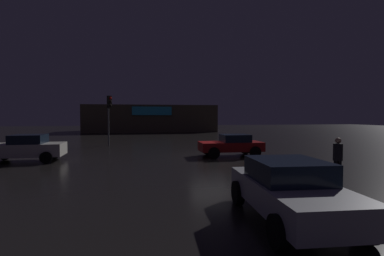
{
  "coord_description": "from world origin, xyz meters",
  "views": [
    {
      "loc": [
        -4.32,
        -16.94,
        2.49
      ],
      "look_at": [
        0.25,
        7.91,
        1.43
      ],
      "focal_mm": 26.48,
      "sensor_mm": 36.0,
      "label": 1
    }
  ],
  "objects_px": {
    "car_near": "(232,145)",
    "car_far": "(25,148)",
    "traffic_signal_opposite": "(109,109)",
    "car_crossing": "(290,189)",
    "pedestrian": "(338,156)",
    "store_building": "(151,118)"
  },
  "relations": [
    {
      "from": "car_far",
      "to": "pedestrian",
      "type": "height_order",
      "value": "pedestrian"
    },
    {
      "from": "pedestrian",
      "to": "car_crossing",
      "type": "bearing_deg",
      "value": -139.32
    },
    {
      "from": "car_near",
      "to": "car_far",
      "type": "xyz_separation_m",
      "value": [
        -11.78,
        0.06,
        0.04
      ]
    },
    {
      "from": "car_crossing",
      "to": "pedestrian",
      "type": "bearing_deg",
      "value": 40.68
    },
    {
      "from": "store_building",
      "to": "pedestrian",
      "type": "distance_m",
      "value": 38.52
    },
    {
      "from": "traffic_signal_opposite",
      "to": "car_near",
      "type": "distance_m",
      "value": 11.6
    },
    {
      "from": "traffic_signal_opposite",
      "to": "car_far",
      "type": "bearing_deg",
      "value": -114.93
    },
    {
      "from": "car_far",
      "to": "car_crossing",
      "type": "distance_m",
      "value": 14.43
    },
    {
      "from": "car_crossing",
      "to": "pedestrian",
      "type": "distance_m",
      "value": 5.03
    },
    {
      "from": "traffic_signal_opposite",
      "to": "car_far",
      "type": "relative_size",
      "value": 1.04
    },
    {
      "from": "car_far",
      "to": "car_crossing",
      "type": "xyz_separation_m",
      "value": [
        9.7,
        -10.68,
        -0.01
      ]
    },
    {
      "from": "traffic_signal_opposite",
      "to": "pedestrian",
      "type": "height_order",
      "value": "traffic_signal_opposite"
    },
    {
      "from": "store_building",
      "to": "pedestrian",
      "type": "bearing_deg",
      "value": -81.7
    },
    {
      "from": "car_crossing",
      "to": "pedestrian",
      "type": "height_order",
      "value": "pedestrian"
    },
    {
      "from": "car_near",
      "to": "traffic_signal_opposite",
      "type": "bearing_deg",
      "value": 135.79
    },
    {
      "from": "traffic_signal_opposite",
      "to": "car_near",
      "type": "relative_size",
      "value": 1.08
    },
    {
      "from": "pedestrian",
      "to": "store_building",
      "type": "bearing_deg",
      "value": 98.3
    },
    {
      "from": "store_building",
      "to": "car_far",
      "type": "relative_size",
      "value": 5.03
    },
    {
      "from": "traffic_signal_opposite",
      "to": "pedestrian",
      "type": "distance_m",
      "value": 18.29
    },
    {
      "from": "traffic_signal_opposite",
      "to": "pedestrian",
      "type": "bearing_deg",
      "value": -57.12
    },
    {
      "from": "store_building",
      "to": "car_near",
      "type": "xyz_separation_m",
      "value": [
        3.83,
        -30.76,
        -1.4
      ]
    },
    {
      "from": "store_building",
      "to": "traffic_signal_opposite",
      "type": "xyz_separation_m",
      "value": [
        -4.3,
        -22.85,
        1.01
      ]
    }
  ]
}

